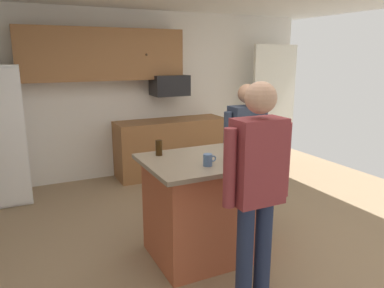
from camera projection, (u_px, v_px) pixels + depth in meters
floor at (211, 249)px, 3.70m from camera, size 7.04×7.04×0.00m
back_wall at (128, 95)px, 5.84m from camera, size 6.40×0.10×2.60m
french_door_window_panel at (274, 101)px, 6.64m from camera, size 0.90×0.06×2.00m
cabinet_run_upper at (103, 55)px, 5.35m from camera, size 2.40×0.38×0.75m
cabinet_run_lower at (171, 147)px, 6.02m from camera, size 1.80×0.63×0.90m
microwave_over_range at (170, 85)px, 5.80m from camera, size 0.56×0.40×0.32m
kitchen_island at (206, 207)px, 3.51m from camera, size 1.15×0.92×0.98m
person_elder_center at (245, 145)px, 4.14m from camera, size 0.57×0.22×1.61m
person_guest_by_door at (257, 181)px, 2.68m from camera, size 0.57×0.23×1.74m
glass_short_whisky at (159, 148)px, 3.49m from camera, size 0.06×0.06×0.15m
mug_blue_stoneware at (208, 160)px, 3.16m from camera, size 0.12×0.08×0.11m
glass_stout_tall at (231, 156)px, 3.26m from camera, size 0.07×0.07×0.12m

